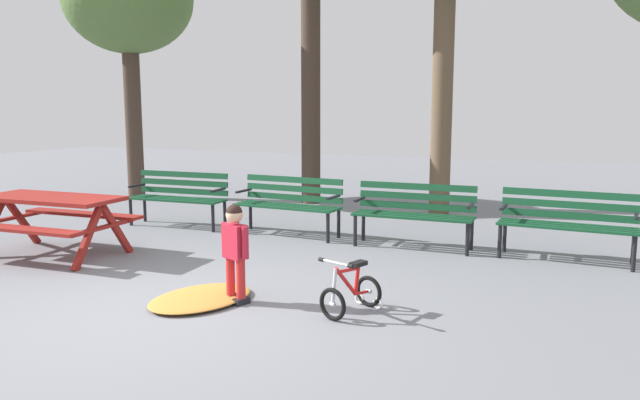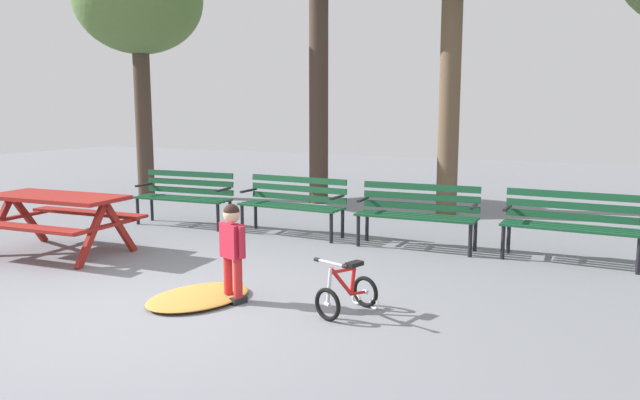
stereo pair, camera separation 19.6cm
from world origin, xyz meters
name	(u,v)px [view 2 (the right image)]	position (x,y,z in m)	size (l,w,h in m)	color
ground	(149,311)	(0.00, 0.00, 0.00)	(36.00, 36.00, 0.00)	slate
picnic_table	(57,209)	(-2.56, 1.28, 0.59)	(1.85, 1.41, 0.79)	maroon
park_bench_far_left	(185,193)	(-2.28, 3.57, 0.51)	(1.62, 0.53, 0.85)	#144728
park_bench_left	(294,201)	(-0.37, 3.63, 0.51)	(1.62, 0.54, 0.85)	#144728
park_bench_right	(418,210)	(1.52, 3.58, 0.51)	(1.61, 0.49, 0.85)	#144728
park_bench_far_right	(571,221)	(3.43, 3.63, 0.51)	(1.62, 0.53, 0.85)	#144728
child_standing	(232,245)	(0.55, 0.57, 0.56)	(0.35, 0.23, 0.96)	red
kids_bicycle	(347,292)	(1.69, 0.72, 0.20)	(0.51, 0.63, 0.54)	black
leaf_pile	(199,297)	(0.22, 0.47, 0.04)	(1.11, 0.77, 0.07)	#C68438
tree_far_left	(139,2)	(-5.05, 5.86, 3.98)	(2.60, 2.60, 5.14)	#423328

